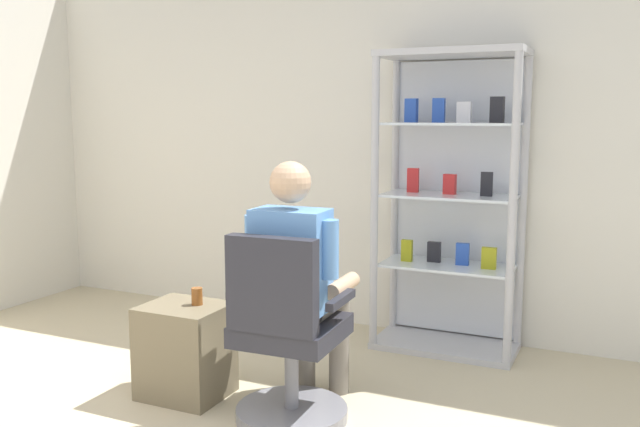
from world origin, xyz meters
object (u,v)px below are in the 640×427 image
at_px(office_chair, 287,346).
at_px(seated_shopkeeper, 300,275).
at_px(storage_crate, 185,350).
at_px(display_cabinet_main, 451,200).
at_px(tea_glass, 197,296).

distance_m(office_chair, seated_shopkeeper, 0.36).
height_order(seated_shopkeeper, storage_crate, seated_shopkeeper).
xyz_separation_m(display_cabinet_main, seated_shopkeeper, (-0.44, -1.29, -0.25)).
xyz_separation_m(display_cabinet_main, office_chair, (-0.43, -1.46, -0.57)).
relative_size(seated_shopkeeper, storage_crate, 2.57).
bearing_deg(display_cabinet_main, seated_shopkeeper, -108.75).
distance_m(display_cabinet_main, office_chair, 1.62).
relative_size(office_chair, seated_shopkeeper, 0.74).
distance_m(seated_shopkeeper, tea_glass, 0.62).
relative_size(office_chair, tea_glass, 10.44).
distance_m(display_cabinet_main, storage_crate, 1.90).
bearing_deg(tea_glass, storage_crate, -144.98).
distance_m(display_cabinet_main, seated_shopkeeper, 1.39).
height_order(storage_crate, tea_glass, tea_glass).
height_order(display_cabinet_main, office_chair, display_cabinet_main).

